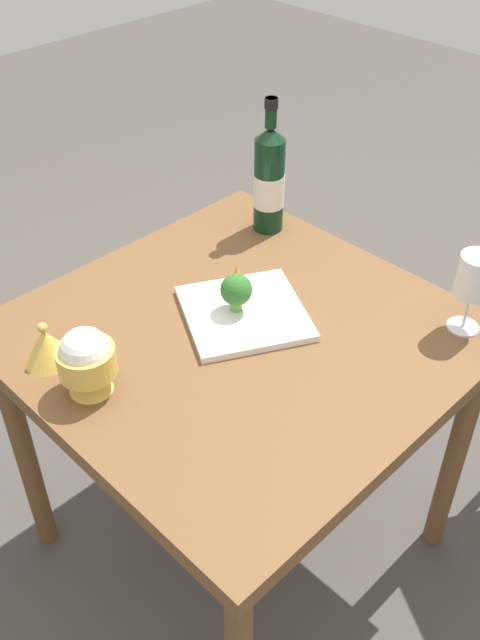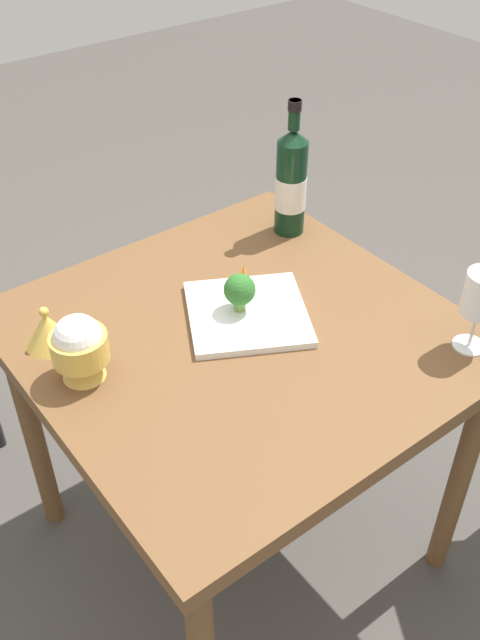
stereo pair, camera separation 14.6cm
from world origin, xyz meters
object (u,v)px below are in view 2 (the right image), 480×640
object	(u,v)px
wine_bottle	(291,182)
carrot_garnish_left	(244,277)
rice_bowl	(79,347)
broccoli_floret	(240,290)
serving_plate	(247,314)
rice_bowl_lid	(48,329)

from	to	relation	value
wine_bottle	carrot_garnish_left	distance (m)	0.31
rice_bowl	broccoli_floret	xyz separation A→B (m)	(0.03, 0.35, -0.01)
wine_bottle	carrot_garnish_left	xyz separation A→B (m)	(0.15, -0.26, -0.09)
wine_bottle	carrot_garnish_left	size ratio (longest dim) A/B	5.18
rice_bowl	broccoli_floret	world-z (taller)	rice_bowl
serving_plate	carrot_garnish_left	distance (m)	0.09
wine_bottle	rice_bowl_lid	world-z (taller)	wine_bottle
broccoli_floret	carrot_garnish_left	size ratio (longest dim) A/B	1.31
rice_bowl_lid	broccoli_floret	size ratio (longest dim) A/B	1.17
rice_bowl	rice_bowl_lid	size ratio (longest dim) A/B	1.42
rice_bowl_lid	carrot_garnish_left	bearing A→B (deg)	75.17
wine_bottle	broccoli_floret	size ratio (longest dim) A/B	3.95
rice_bowl	broccoli_floret	bearing A→B (deg)	84.79
rice_bowl	serving_plate	bearing A→B (deg)	82.66
rice_bowl	serving_plate	size ratio (longest dim) A/B	0.42
broccoli_floret	carrot_garnish_left	bearing A→B (deg)	135.43
serving_plate	carrot_garnish_left	size ratio (longest dim) A/B	5.18
rice_bowl_lid	carrot_garnish_left	size ratio (longest dim) A/B	1.53
rice_bowl	broccoli_floret	size ratio (longest dim) A/B	1.65
wine_bottle	rice_bowl_lid	bearing A→B (deg)	-86.66
wine_bottle	rice_bowl_lid	xyz separation A→B (m)	(0.04, -0.67, -0.10)
serving_plate	broccoli_floret	distance (m)	0.06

